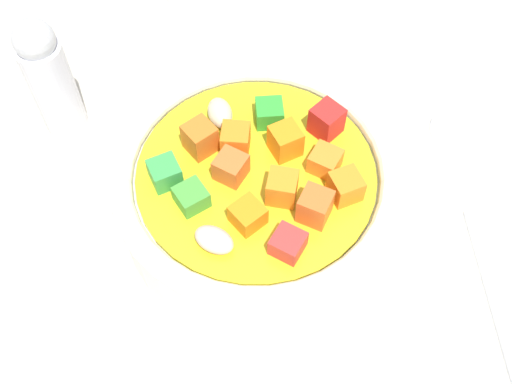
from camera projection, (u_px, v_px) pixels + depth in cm
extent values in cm
cube|color=#BAB2A0|center=(256.00, 221.00, 41.39)|extent=(140.00, 140.00, 2.00)
cylinder|color=white|center=(256.00, 196.00, 38.71)|extent=(16.87, 16.87, 4.34)
torus|color=white|center=(256.00, 173.00, 36.52)|extent=(17.23, 17.23, 1.37)
cylinder|color=gold|center=(256.00, 175.00, 36.70)|extent=(14.23, 14.23, 0.40)
cube|color=green|center=(191.00, 197.00, 34.92)|extent=(2.22, 2.22, 1.22)
cube|color=orange|center=(315.00, 206.00, 34.18)|extent=(2.25, 2.25, 1.95)
cube|color=green|center=(269.00, 113.00, 38.02)|extent=(1.67, 1.67, 1.39)
cube|color=orange|center=(200.00, 138.00, 36.65)|extent=(2.28, 2.28, 1.97)
cube|color=red|center=(327.00, 121.00, 37.35)|extent=(2.31, 2.31, 1.97)
ellipsoid|color=beige|center=(214.00, 240.00, 33.52)|extent=(2.73, 2.53, 1.15)
cube|color=red|center=(288.00, 243.00, 33.35)|extent=(2.29, 2.29, 1.26)
cube|color=orange|center=(236.00, 140.00, 36.76)|extent=(1.92, 1.92, 1.71)
cube|color=orange|center=(282.00, 188.00, 34.91)|extent=(2.04, 2.04, 1.81)
cube|color=orange|center=(346.00, 186.00, 35.04)|extent=(2.06, 2.06, 1.65)
cube|color=orange|center=(324.00, 155.00, 36.40)|extent=(2.28, 2.28, 1.33)
cube|color=orange|center=(248.00, 215.00, 34.22)|extent=(2.29, 2.29, 1.37)
cube|color=orange|center=(285.00, 141.00, 36.58)|extent=(2.13, 2.13, 1.91)
cube|color=orange|center=(231.00, 169.00, 35.71)|extent=(2.29, 2.29, 1.57)
ellipsoid|color=beige|center=(220.00, 113.00, 38.14)|extent=(1.83, 2.51, 1.22)
cube|color=green|center=(165.00, 175.00, 35.56)|extent=(2.10, 2.10, 1.46)
cylinder|color=silver|center=(497.00, 303.00, 36.84)|extent=(1.11, 12.78, 0.74)
ellipsoid|color=silver|center=(446.00, 128.00, 43.72)|extent=(2.23, 3.35, 0.86)
cylinder|color=silver|center=(54.00, 88.00, 41.39)|extent=(2.95, 2.95, 7.40)
sphere|color=silver|center=(34.00, 40.00, 37.69)|extent=(2.65, 2.65, 2.65)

